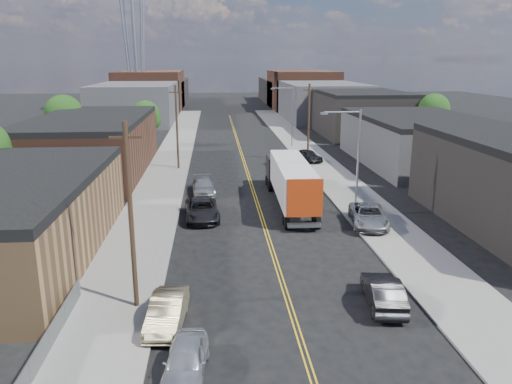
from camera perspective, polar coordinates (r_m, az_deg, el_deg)
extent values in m
plane|color=black|center=(75.91, -1.90, 5.12)|extent=(260.00, 260.00, 0.00)
cube|color=gold|center=(61.20, -1.14, 2.75)|extent=(0.32, 120.00, 0.01)
cube|color=slate|center=(61.32, -10.04, 2.61)|extent=(5.00, 140.00, 0.15)
cube|color=slate|center=(62.52, 7.59, 2.94)|extent=(5.00, 140.00, 0.15)
cube|color=olive|center=(37.10, -27.04, -3.04)|extent=(12.00, 22.00, 5.00)
cube|color=#502C20|center=(61.18, -18.23, 4.85)|extent=(12.00, 26.00, 6.00)
cube|color=black|center=(60.73, -18.48, 7.92)|extent=(12.00, 26.00, 0.60)
cube|color=navy|center=(40.69, 23.26, 0.48)|extent=(0.30, 20.00, 0.80)
cube|color=#3E3E41|center=(66.78, 18.07, 5.44)|extent=(14.00, 24.00, 5.50)
cube|color=black|center=(66.38, 18.28, 8.03)|extent=(14.00, 24.00, 0.60)
cube|color=black|center=(90.98, 11.80, 8.67)|extent=(14.00, 22.00, 7.00)
cube|color=black|center=(90.67, 11.93, 11.05)|extent=(14.00, 22.00, 0.60)
cube|color=#3E3E41|center=(111.24, -13.42, 9.92)|extent=(16.00, 30.00, 8.00)
cube|color=#3E3E41|center=(112.63, 7.48, 10.25)|extent=(16.00, 30.00, 8.00)
cube|color=#502C20|center=(135.89, -11.94, 11.26)|extent=(16.00, 26.00, 10.00)
cube|color=#502C20|center=(137.04, 5.25, 11.54)|extent=(16.00, 26.00, 10.00)
cube|color=black|center=(155.82, -11.04, 11.18)|extent=(16.00, 40.00, 7.00)
cube|color=black|center=(156.82, 3.94, 11.43)|extent=(16.00, 40.00, 7.00)
cylinder|color=gray|center=(126.03, -13.67, 15.46)|extent=(0.80, 0.80, 30.00)
cylinder|color=gray|center=(124.56, -14.62, 15.41)|extent=(1.94, 1.94, 29.98)
cylinder|color=gray|center=(124.04, -12.96, 15.51)|extent=(1.94, 1.94, 29.98)
cylinder|color=gray|center=(128.03, -14.36, 15.40)|extent=(1.94, 1.94, 29.98)
cylinder|color=gray|center=(127.53, -12.74, 15.50)|extent=(1.94, 1.94, 29.98)
cylinder|color=gray|center=(42.29, 11.56, 3.16)|extent=(0.18, 0.18, 9.00)
cylinder|color=gray|center=(41.25, 9.85, 9.00)|extent=(3.00, 0.12, 0.12)
cube|color=gray|center=(40.91, 7.79, 8.89)|extent=(0.60, 0.25, 0.18)
cylinder|color=gray|center=(76.11, 4.17, 8.54)|extent=(0.18, 0.18, 9.00)
cylinder|color=gray|center=(75.54, 3.08, 11.78)|extent=(3.00, 0.12, 0.12)
cube|color=gray|center=(75.35, 1.92, 11.71)|extent=(0.60, 0.25, 0.18)
cylinder|color=black|center=(26.29, -14.09, -3.02)|extent=(0.26, 0.26, 10.00)
cube|color=black|center=(25.35, -14.69, 6.06)|extent=(1.60, 0.12, 0.12)
cylinder|color=black|center=(60.38, -9.02, 7.21)|extent=(0.26, 0.26, 10.00)
cube|color=black|center=(59.97, -9.18, 11.19)|extent=(1.60, 0.12, 0.12)
cylinder|color=black|center=(64.35, 6.03, 7.78)|extent=(0.26, 0.26, 10.00)
cube|color=black|center=(63.97, 6.13, 11.51)|extent=(1.60, 0.12, 0.12)
cube|color=slate|center=(23.24, -24.45, -18.50)|extent=(0.02, 16.00, 1.20)
cube|color=slate|center=(22.92, -24.62, -17.23)|extent=(0.05, 16.00, 0.05)
cylinder|color=black|center=(73.32, -20.86, 5.59)|extent=(0.36, 0.36, 4.50)
sphere|color=#16370F|center=(72.88, -21.12, 8.38)|extent=(5.04, 5.04, 5.04)
sphere|color=#16370F|center=(73.10, -20.54, 7.73)|extent=(3.96, 3.96, 3.96)
sphere|color=#16370F|center=(72.71, -21.54, 7.82)|extent=(3.60, 3.60, 3.60)
cylinder|color=black|center=(78.15, -12.36, 6.46)|extent=(0.36, 0.36, 3.75)
sphere|color=#16370F|center=(77.78, -12.48, 8.64)|extent=(4.20, 4.20, 4.20)
sphere|color=#16370F|center=(78.08, -11.98, 8.14)|extent=(3.30, 3.30, 3.30)
sphere|color=#16370F|center=(77.51, -12.87, 8.21)|extent=(3.00, 3.00, 3.00)
cylinder|color=black|center=(82.74, 19.46, 6.58)|extent=(0.36, 0.36, 4.25)
sphere|color=#16370F|center=(82.37, 19.67, 8.92)|extent=(4.76, 4.76, 4.76)
sphere|color=#16370F|center=(82.97, 19.91, 8.34)|extent=(3.74, 3.74, 3.74)
sphere|color=#16370F|center=(81.86, 19.42, 8.49)|extent=(3.40, 3.40, 3.40)
cube|color=silver|center=(43.93, 4.13, 1.50)|extent=(3.06, 12.69, 2.95)
cube|color=#9E2D0C|center=(37.91, 5.61, -0.70)|extent=(2.76, 0.19, 2.97)
cube|color=gray|center=(38.54, 5.53, -3.79)|extent=(2.61, 0.67, 0.25)
cube|color=black|center=(51.68, 2.77, 2.31)|extent=(2.72, 3.43, 3.26)
cylinder|color=black|center=(39.86, 5.17, -3.22)|extent=(2.76, 1.12, 1.05)
cylinder|color=black|center=(51.93, 2.76, 1.12)|extent=(2.66, 1.12, 1.05)
imported|color=#BBBDC0|center=(22.16, -8.03, -18.52)|extent=(2.08, 4.43, 1.47)
imported|color=#7B6F51|center=(25.86, -10.13, -13.30)|extent=(2.02, 4.77, 1.53)
imported|color=black|center=(41.66, -6.21, -2.04)|extent=(3.13, 6.03, 1.62)
imported|color=gray|center=(49.58, -6.02, 0.67)|extent=(2.48, 5.40, 1.53)
imported|color=black|center=(28.16, 14.32, -11.00)|extent=(2.31, 5.05, 1.61)
imported|color=gray|center=(40.45, 12.76, -2.63)|extent=(3.52, 6.12, 1.61)
imported|color=black|center=(64.69, 5.98, 4.17)|extent=(3.65, 4.94, 1.56)
imported|color=black|center=(61.39, 3.06, 3.52)|extent=(2.98, 5.89, 1.60)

